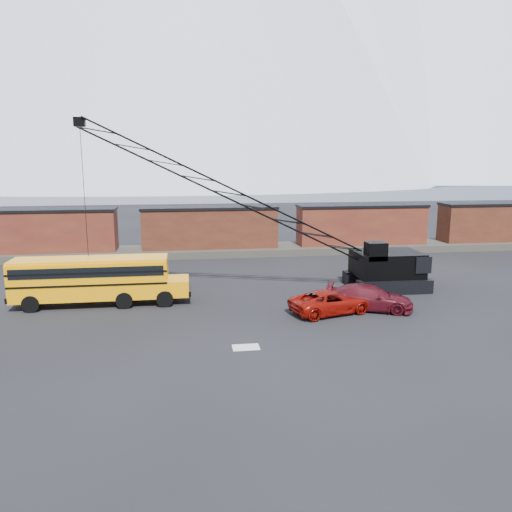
{
  "coord_description": "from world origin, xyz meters",
  "views": [
    {
      "loc": [
        -2.42,
        -28.29,
        9.65
      ],
      "look_at": [
        2.34,
        5.21,
        3.0
      ],
      "focal_mm": 35.0,
      "sensor_mm": 36.0,
      "label": 1
    }
  ],
  "objects_px": {
    "school_bus": "(97,279)",
    "maroon_suv": "(370,298)",
    "crawler_crane": "(248,202)",
    "red_pickup": "(331,302)"
  },
  "relations": [
    {
      "from": "school_bus",
      "to": "maroon_suv",
      "type": "relative_size",
      "value": 2.12
    },
    {
      "from": "school_bus",
      "to": "maroon_suv",
      "type": "xyz_separation_m",
      "value": [
        17.61,
        -3.58,
        -1.0
      ]
    },
    {
      "from": "school_bus",
      "to": "crawler_crane",
      "type": "xyz_separation_m",
      "value": [
        10.32,
        1.3,
        4.86
      ]
    },
    {
      "from": "school_bus",
      "to": "maroon_suv",
      "type": "bearing_deg",
      "value": -11.49
    },
    {
      "from": "crawler_crane",
      "to": "red_pickup",
      "type": "bearing_deg",
      "value": -48.88
    },
    {
      "from": "red_pickup",
      "to": "crawler_crane",
      "type": "distance_m",
      "value": 9.16
    },
    {
      "from": "maroon_suv",
      "to": "crawler_crane",
      "type": "xyz_separation_m",
      "value": [
        -7.3,
        4.88,
        5.86
      ]
    },
    {
      "from": "crawler_crane",
      "to": "maroon_suv",
      "type": "bearing_deg",
      "value": -33.79
    },
    {
      "from": "school_bus",
      "to": "crawler_crane",
      "type": "relative_size",
      "value": 0.47
    },
    {
      "from": "school_bus",
      "to": "maroon_suv",
      "type": "distance_m",
      "value": 18.0
    }
  ]
}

